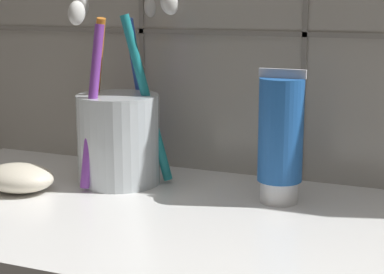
{
  "coord_description": "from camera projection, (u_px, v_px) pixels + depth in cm",
  "views": [
    {
      "loc": [
        15.53,
        -48.08,
        20.14
      ],
      "look_at": [
        -5.36,
        2.53,
        8.2
      ],
      "focal_mm": 60.0,
      "sensor_mm": 36.0,
      "label": 1
    }
  ],
  "objects": [
    {
      "name": "soap_bar",
      "position": [
        22.0,
        177.0,
        0.62
      ],
      "size": [
        7.14,
        5.48,
        2.64
      ],
      "primitive_type": "ellipsoid",
      "color": "silver",
      "rests_on": "sink_counter"
    },
    {
      "name": "sink_counter",
      "position": [
        240.0,
        233.0,
        0.53
      ],
      "size": [
        70.41,
        28.86,
        2.0
      ],
      "primitive_type": "cube",
      "color": "white",
      "rests_on": "ground"
    },
    {
      "name": "toothbrush_cup",
      "position": [
        119.0,
        132.0,
        0.63
      ],
      "size": [
        12.42,
        14.31,
        18.89
      ],
      "color": "silver",
      "rests_on": "sink_counter"
    },
    {
      "name": "toothpaste_tube",
      "position": [
        281.0,
        138.0,
        0.57
      ],
      "size": [
        4.21,
        4.01,
        12.08
      ],
      "color": "white",
      "rests_on": "sink_counter"
    }
  ]
}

